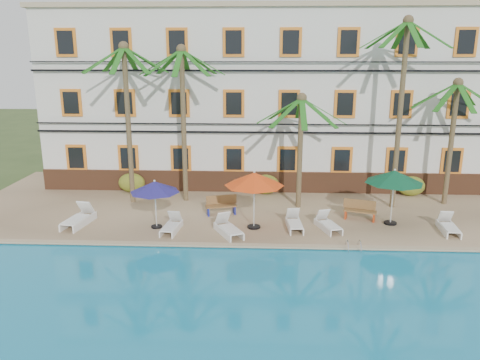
{
  "coord_description": "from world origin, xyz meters",
  "views": [
    {
      "loc": [
        -0.01,
        -18.63,
        7.81
      ],
      "look_at": [
        -0.99,
        3.0,
        2.0
      ],
      "focal_mm": 35.0,
      "sensor_mm": 36.0,
      "label": 1
    }
  ],
  "objects_px": {
    "lounger_b": "(172,225)",
    "lounger_c": "(228,228)",
    "palm_e": "(453,123)",
    "palm_a": "(127,102)",
    "lounger_a": "(79,218)",
    "umbrella_red": "(254,179)",
    "palm_b": "(183,103)",
    "palm_d": "(402,90)",
    "umbrella_green": "(394,177)",
    "palm_c": "(301,133)",
    "lounger_f": "(448,226)",
    "lounger_d": "(294,223)",
    "bench_right": "(360,210)",
    "pool_ladder": "(353,249)",
    "umbrella_blue": "(155,187)",
    "bench_left": "(221,205)",
    "lounger_e": "(328,224)"
  },
  "relations": [
    {
      "from": "lounger_d",
      "to": "lounger_f",
      "type": "xyz_separation_m",
      "value": [
        6.75,
        -0.14,
        0.0
      ]
    },
    {
      "from": "lounger_d",
      "to": "lounger_e",
      "type": "height_order",
      "value": "lounger_d"
    },
    {
      "from": "palm_e",
      "to": "umbrella_red",
      "type": "bearing_deg",
      "value": -158.04
    },
    {
      "from": "lounger_a",
      "to": "lounger_b",
      "type": "xyz_separation_m",
      "value": [
        4.41,
        -0.62,
        -0.05
      ]
    },
    {
      "from": "lounger_b",
      "to": "bench_right",
      "type": "bearing_deg",
      "value": 12.68
    },
    {
      "from": "umbrella_red",
      "to": "lounger_b",
      "type": "relative_size",
      "value": 1.51
    },
    {
      "from": "lounger_b",
      "to": "lounger_c",
      "type": "relative_size",
      "value": 0.89
    },
    {
      "from": "palm_b",
      "to": "palm_d",
      "type": "relative_size",
      "value": 0.86
    },
    {
      "from": "palm_a",
      "to": "umbrella_green",
      "type": "relative_size",
      "value": 3.13
    },
    {
      "from": "lounger_c",
      "to": "lounger_f",
      "type": "relative_size",
      "value": 1.09
    },
    {
      "from": "umbrella_red",
      "to": "lounger_b",
      "type": "bearing_deg",
      "value": -170.96
    },
    {
      "from": "lounger_c",
      "to": "palm_a",
      "type": "bearing_deg",
      "value": 140.58
    },
    {
      "from": "lounger_c",
      "to": "lounger_d",
      "type": "distance_m",
      "value": 3.05
    },
    {
      "from": "umbrella_blue",
      "to": "lounger_e",
      "type": "relative_size",
      "value": 1.22
    },
    {
      "from": "palm_a",
      "to": "bench_left",
      "type": "bearing_deg",
      "value": -19.94
    },
    {
      "from": "palm_b",
      "to": "lounger_b",
      "type": "height_order",
      "value": "palm_b"
    },
    {
      "from": "lounger_a",
      "to": "umbrella_blue",
      "type": "bearing_deg",
      "value": -2.91
    },
    {
      "from": "palm_a",
      "to": "lounger_f",
      "type": "xyz_separation_m",
      "value": [
        15.06,
        -3.7,
        -4.99
      ]
    },
    {
      "from": "palm_a",
      "to": "umbrella_green",
      "type": "xyz_separation_m",
      "value": [
        12.78,
        -2.79,
        -3.02
      ]
    },
    {
      "from": "palm_c",
      "to": "lounger_e",
      "type": "xyz_separation_m",
      "value": [
        1.07,
        -3.2,
        -3.57
      ]
    },
    {
      "from": "palm_e",
      "to": "pool_ladder",
      "type": "xyz_separation_m",
      "value": [
        -5.89,
        -6.23,
        -4.25
      ]
    },
    {
      "from": "palm_b",
      "to": "bench_right",
      "type": "xyz_separation_m",
      "value": [
        8.74,
        -2.63,
        -4.71
      ]
    },
    {
      "from": "palm_a",
      "to": "palm_d",
      "type": "relative_size",
      "value": 0.88
    },
    {
      "from": "lounger_a",
      "to": "bench_left",
      "type": "xyz_separation_m",
      "value": [
        6.39,
        1.78,
        0.15
      ]
    },
    {
      "from": "lounger_d",
      "to": "pool_ladder",
      "type": "height_order",
      "value": "lounger_d"
    },
    {
      "from": "umbrella_red",
      "to": "lounger_d",
      "type": "xyz_separation_m",
      "value": [
        1.82,
        0.01,
        -2.0
      ]
    },
    {
      "from": "umbrella_blue",
      "to": "umbrella_green",
      "type": "height_order",
      "value": "umbrella_green"
    },
    {
      "from": "palm_d",
      "to": "palm_c",
      "type": "bearing_deg",
      "value": -177.32
    },
    {
      "from": "palm_d",
      "to": "lounger_d",
      "type": "relative_size",
      "value": 5.27
    },
    {
      "from": "lounger_e",
      "to": "lounger_f",
      "type": "xyz_separation_m",
      "value": [
        5.27,
        -0.07,
        0.01
      ]
    },
    {
      "from": "palm_a",
      "to": "lounger_d",
      "type": "distance_m",
      "value": 10.32
    },
    {
      "from": "palm_e",
      "to": "palm_a",
      "type": "bearing_deg",
      "value": -178.51
    },
    {
      "from": "palm_d",
      "to": "lounger_c",
      "type": "height_order",
      "value": "palm_d"
    },
    {
      "from": "bench_right",
      "to": "palm_a",
      "type": "bearing_deg",
      "value": 169.13
    },
    {
      "from": "umbrella_green",
      "to": "bench_left",
      "type": "distance_m",
      "value": 8.21
    },
    {
      "from": "palm_a",
      "to": "lounger_b",
      "type": "bearing_deg",
      "value": -55.55
    },
    {
      "from": "bench_left",
      "to": "pool_ladder",
      "type": "height_order",
      "value": "bench_left"
    },
    {
      "from": "umbrella_green",
      "to": "bench_right",
      "type": "bearing_deg",
      "value": 155.63
    },
    {
      "from": "umbrella_green",
      "to": "lounger_a",
      "type": "relative_size",
      "value": 1.22
    },
    {
      "from": "lounger_f",
      "to": "lounger_b",
      "type": "bearing_deg",
      "value": -177.88
    },
    {
      "from": "palm_a",
      "to": "lounger_e",
      "type": "distance_m",
      "value": 11.57
    },
    {
      "from": "lounger_a",
      "to": "bench_right",
      "type": "relative_size",
      "value": 1.37
    },
    {
      "from": "lounger_b",
      "to": "lounger_d",
      "type": "relative_size",
      "value": 0.99
    },
    {
      "from": "palm_e",
      "to": "lounger_e",
      "type": "xyz_separation_m",
      "value": [
        -6.63,
        -4.06,
        -3.99
      ]
    },
    {
      "from": "palm_d",
      "to": "pool_ladder",
      "type": "height_order",
      "value": "palm_d"
    },
    {
      "from": "palm_c",
      "to": "lounger_b",
      "type": "relative_size",
      "value": 3.29
    },
    {
      "from": "palm_d",
      "to": "bench_right",
      "type": "bearing_deg",
      "value": -135.5
    },
    {
      "from": "palm_c",
      "to": "lounger_d",
      "type": "xyz_separation_m",
      "value": [
        -0.41,
        -3.14,
        -3.56
      ]
    },
    {
      "from": "lounger_c",
      "to": "pool_ladder",
      "type": "relative_size",
      "value": 2.64
    },
    {
      "from": "lounger_b",
      "to": "lounger_e",
      "type": "xyz_separation_m",
      "value": [
        6.94,
        0.52,
        0.0
      ]
    }
  ]
}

